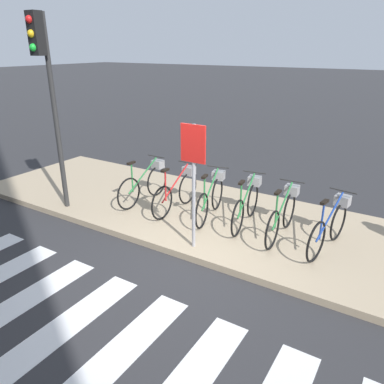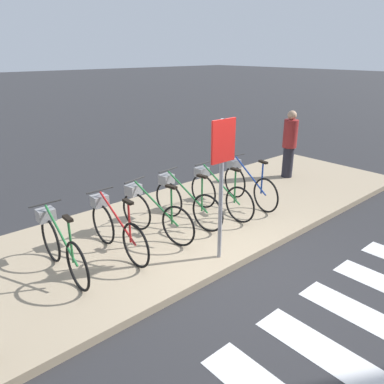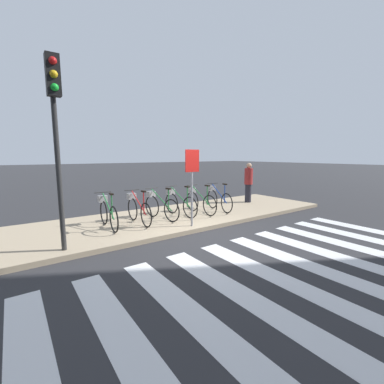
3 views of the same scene
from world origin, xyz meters
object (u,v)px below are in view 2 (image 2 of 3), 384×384
parked_bicycle_4 (217,192)px  parked_bicycle_5 (247,183)px  parked_bicycle_0 (60,244)px  parked_bicycle_3 (184,200)px  parked_bicycle_1 (115,226)px  parked_bicycle_2 (152,212)px  pedestrian (290,143)px  sign_post (222,167)px

parked_bicycle_4 → parked_bicycle_5: same height
parked_bicycle_0 → parked_bicycle_5: 3.94m
parked_bicycle_3 → parked_bicycle_4: (0.75, -0.11, 0.00)m
parked_bicycle_1 → parked_bicycle_3: 1.51m
parked_bicycle_2 → pedestrian: size_ratio=0.98×
parked_bicycle_3 → parked_bicycle_2: bearing=-174.9°
sign_post → parked_bicycle_3: bearing=73.3°
parked_bicycle_1 → parked_bicycle_3: (1.50, 0.14, 0.00)m
parked_bicycle_2 → parked_bicycle_4: same height
parked_bicycle_2 → sign_post: (0.35, -1.26, 1.00)m
sign_post → parked_bicycle_1: bearing=133.0°
parked_bicycle_2 → sign_post: bearing=-74.6°
parked_bicycle_3 → parked_bicycle_5: bearing=-5.0°
parked_bicycle_4 → pedestrian: pedestrian is taller
parked_bicycle_0 → pedestrian: bearing=4.1°
parked_bicycle_1 → pedestrian: 5.19m
parked_bicycle_5 → pedestrian: pedestrian is taller
parked_bicycle_3 → parked_bicycle_4: bearing=-8.7°
parked_bicycle_1 → parked_bicycle_4: same height
parked_bicycle_4 → pedestrian: bearing=8.5°
parked_bicycle_1 → parked_bicycle_5: bearing=0.1°
parked_bicycle_4 → pedestrian: 2.97m
parked_bicycle_0 → parked_bicycle_3: bearing=2.8°
parked_bicycle_2 → sign_post: 1.64m
parked_bicycle_3 → parked_bicycle_4: same height
parked_bicycle_5 → parked_bicycle_3: bearing=175.0°
parked_bicycle_0 → parked_bicycle_1: (0.86, -0.03, 0.00)m
parked_bicycle_2 → parked_bicycle_3: same height
parked_bicycle_1 → parked_bicycle_2: size_ratio=1.01×
parked_bicycle_1 → sign_post: 1.90m
parked_bicycle_3 → parked_bicycle_4: 0.76m
sign_post → parked_bicycle_5: bearing=31.0°
parked_bicycle_0 → pedestrian: 6.05m
parked_bicycle_4 → pedestrian: (2.90, 0.43, 0.42)m
parked_bicycle_3 → pedestrian: pedestrian is taller
parked_bicycle_5 → sign_post: sign_post is taller
parked_bicycle_2 → sign_post: size_ratio=0.76×
parked_bicycle_0 → parked_bicycle_4: (3.11, -0.00, 0.00)m
parked_bicycle_1 → parked_bicycle_4: (2.25, 0.03, 0.00)m
parked_bicycle_2 → parked_bicycle_4: 1.49m
parked_bicycle_1 → sign_post: bearing=-47.0°
parked_bicycle_0 → sign_post: (1.97, -1.21, 1.00)m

